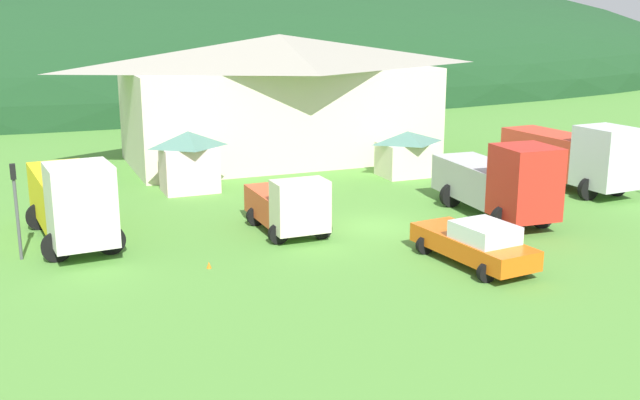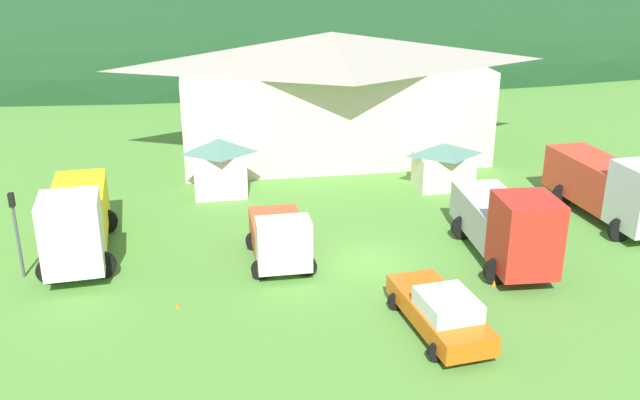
% 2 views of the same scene
% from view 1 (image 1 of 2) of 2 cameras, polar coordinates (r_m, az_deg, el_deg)
% --- Properties ---
extents(ground_plane, '(200.00, 200.00, 0.00)m').
position_cam_1_polar(ground_plane, '(32.31, 4.08, -2.05)').
color(ground_plane, '#518C38').
extents(forested_hill_backdrop, '(163.09, 60.00, 29.38)m').
position_cam_1_polar(forested_hill_backdrop, '(91.13, -13.53, 8.08)').
color(forested_hill_backdrop, '#193D1E').
rests_on(forested_hill_backdrop, ground).
extents(depot_building, '(19.46, 9.37, 7.58)m').
position_cam_1_polar(depot_building, '(46.47, -3.03, 7.83)').
color(depot_building, beige).
rests_on(depot_building, ground).
extents(play_shed_cream, '(3.18, 2.39, 2.50)m').
position_cam_1_polar(play_shed_cream, '(42.30, 6.57, 3.55)').
color(play_shed_cream, beige).
rests_on(play_shed_cream, ground).
extents(play_shed_pink, '(2.93, 2.27, 3.09)m').
position_cam_1_polar(play_shed_pink, '(38.83, -9.83, 2.94)').
color(play_shed_pink, beige).
rests_on(play_shed_pink, ground).
extents(flatbed_truck_yellow, '(3.45, 7.98, 3.55)m').
position_cam_1_polar(flatbed_truck_yellow, '(31.34, -18.23, 0.07)').
color(flatbed_truck_yellow, silver).
rests_on(flatbed_truck_yellow, ground).
extents(light_truck_cream, '(2.68, 4.72, 2.48)m').
position_cam_1_polar(light_truck_cream, '(31.20, -2.38, -0.38)').
color(light_truck_cream, beige).
rests_on(light_truck_cream, ground).
extents(crane_truck_red, '(3.27, 7.45, 3.57)m').
position_cam_1_polar(crane_truck_red, '(34.03, 13.42, 1.40)').
color(crane_truck_red, red).
rests_on(crane_truck_red, ground).
extents(tow_truck_silver, '(3.34, 7.89, 3.51)m').
position_cam_1_polar(tow_truck_silver, '(40.90, 18.46, 3.26)').
color(tow_truck_silver, silver).
rests_on(tow_truck_silver, ground).
extents(service_pickup_orange, '(2.71, 5.33, 1.66)m').
position_cam_1_polar(service_pickup_orange, '(27.87, 11.61, -3.18)').
color(service_pickup_orange, '#DF5D12').
rests_on(service_pickup_orange, ground).
extents(traffic_light_west, '(0.20, 0.32, 3.60)m').
position_cam_1_polar(traffic_light_west, '(29.66, -21.94, -0.04)').
color(traffic_light_west, '#4C4C51').
rests_on(traffic_light_west, ground).
extents(traffic_cone_near_pickup, '(0.36, 0.36, 0.48)m').
position_cam_1_polar(traffic_cone_near_pickup, '(27.49, -8.35, -5.10)').
color(traffic_cone_near_pickup, orange).
rests_on(traffic_cone_near_pickup, ground).
extents(traffic_cone_mid_row, '(0.36, 0.36, 0.47)m').
position_cam_1_polar(traffic_cone_mid_row, '(32.22, 13.47, -2.46)').
color(traffic_cone_mid_row, orange).
rests_on(traffic_cone_mid_row, ground).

